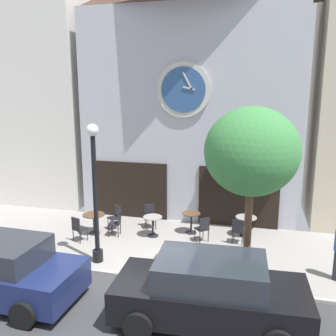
{
  "coord_description": "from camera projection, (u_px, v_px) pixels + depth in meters",
  "views": [
    {
      "loc": [
        2.9,
        -8.89,
        5.19
      ],
      "look_at": [
        0.04,
        2.41,
        2.68
      ],
      "focal_mm": 39.2,
      "sensor_mm": 36.0,
      "label": 1
    }
  ],
  "objects": [
    {
      "name": "cafe_chair_right_end",
      "position": [
        238.0,
        229.0,
        12.45
      ],
      "size": [
        0.44,
        0.44,
        0.9
      ],
      "color": "black",
      "rests_on": "ground_plane"
    },
    {
      "name": "cafe_table_center_right",
      "position": [
        153.0,
        223.0,
        13.12
      ],
      "size": [
        0.68,
        0.68,
        0.74
      ],
      "color": "black",
      "rests_on": "ground_plane"
    },
    {
      "name": "clock_building",
      "position": [
        190.0,
        84.0,
        14.84
      ],
      "size": [
        8.66,
        3.89,
        10.44
      ],
      "color": "#B2B2BC",
      "rests_on": "ground_plane"
    },
    {
      "name": "cafe_table_center",
      "position": [
        94.0,
        219.0,
        13.34
      ],
      "size": [
        0.8,
        0.8,
        0.74
      ],
      "color": "black",
      "rests_on": "ground_plane"
    },
    {
      "name": "cafe_chair_outer",
      "position": [
        78.0,
        227.0,
        12.63
      ],
      "size": [
        0.52,
        0.52,
        0.9
      ],
      "color": "black",
      "rests_on": "ground_plane"
    },
    {
      "name": "neighbor_building_left",
      "position": [
        28.0,
        80.0,
        17.02
      ],
      "size": [
        6.12,
        3.32,
        11.22
      ],
      "color": "silver",
      "rests_on": "ground_plane"
    },
    {
      "name": "cafe_chair_mid_row",
      "position": [
        117.0,
        222.0,
        13.17
      ],
      "size": [
        0.46,
        0.46,
        0.9
      ],
      "color": "black",
      "rests_on": "ground_plane"
    },
    {
      "name": "cafe_table_center_left",
      "position": [
        246.0,
        222.0,
        13.13
      ],
      "size": [
        0.75,
        0.75,
        0.72
      ],
      "color": "black",
      "rests_on": "ground_plane"
    },
    {
      "name": "street_tree",
      "position": [
        252.0,
        152.0,
        9.28
      ],
      "size": [
        2.42,
        2.18,
        4.79
      ],
      "color": "brown",
      "rests_on": "ground_plane"
    },
    {
      "name": "cafe_chair_facing_street",
      "position": [
        203.0,
        227.0,
        12.63
      ],
      "size": [
        0.56,
        0.56,
        0.9
      ],
      "color": "black",
      "rests_on": "ground_plane"
    },
    {
      "name": "ground_plane",
      "position": [
        142.0,
        286.0,
        9.91
      ],
      "size": [
        26.33,
        10.3,
        0.13
      ],
      "color": "gray"
    },
    {
      "name": "cafe_chair_by_entrance",
      "position": [
        116.0,
        215.0,
        13.81
      ],
      "size": [
        0.56,
        0.56,
        0.9
      ],
      "color": "black",
      "rests_on": "ground_plane"
    },
    {
      "name": "street_lamp",
      "position": [
        95.0,
        194.0,
        10.85
      ],
      "size": [
        0.36,
        0.36,
        4.23
      ],
      "color": "black",
      "rests_on": "ground_plane"
    },
    {
      "name": "cafe_table_near_curb",
      "position": [
        191.0,
        219.0,
        13.4
      ],
      "size": [
        0.67,
        0.67,
        0.77
      ],
      "color": "black",
      "rests_on": "ground_plane"
    },
    {
      "name": "cafe_chair_facing_wall",
      "position": [
        150.0,
        214.0,
        13.95
      ],
      "size": [
        0.54,
        0.54,
        0.9
      ],
      "color": "black",
      "rests_on": "ground_plane"
    },
    {
      "name": "parked_car_black",
      "position": [
        210.0,
        292.0,
        8.19
      ],
      "size": [
        4.38,
        2.19,
        1.55
      ],
      "color": "black",
      "rests_on": "ground_plane"
    }
  ]
}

